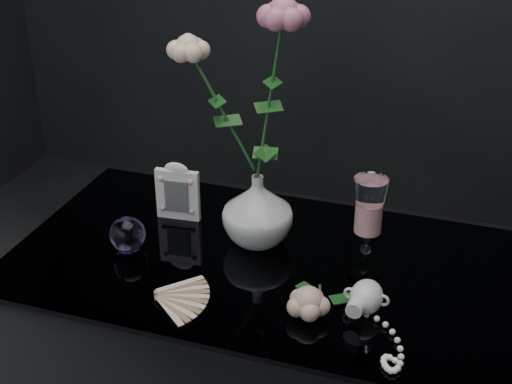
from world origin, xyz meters
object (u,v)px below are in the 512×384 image
(vase, at_px, (257,210))
(wine_glass, at_px, (367,229))
(loose_rose, at_px, (308,302))
(pearl_jar, at_px, (366,296))
(paperweight, at_px, (128,234))
(picture_frame, at_px, (178,191))

(vase, relative_size, wine_glass, 0.73)
(loose_rose, height_order, pearl_jar, pearl_jar)
(wine_glass, xyz_separation_m, paperweight, (-0.49, -0.06, -0.07))
(paperweight, distance_m, loose_rose, 0.43)
(wine_glass, xyz_separation_m, pearl_jar, (0.02, -0.11, -0.08))
(vase, xyz_separation_m, loose_rose, (0.17, -0.22, -0.05))
(picture_frame, bearing_deg, pearl_jar, -28.44)
(paperweight, bearing_deg, vase, 25.26)
(wine_glass, relative_size, picture_frame, 1.53)
(paperweight, bearing_deg, wine_glass, 7.47)
(vase, bearing_deg, wine_glass, -12.36)
(paperweight, bearing_deg, loose_rose, -13.24)
(paperweight, bearing_deg, pearl_jar, -5.33)
(loose_rose, bearing_deg, vase, 124.09)
(vase, distance_m, loose_rose, 0.28)
(picture_frame, bearing_deg, wine_glass, -16.64)
(picture_frame, height_order, paperweight, picture_frame)
(wine_glass, bearing_deg, pearl_jar, -77.59)
(loose_rose, bearing_deg, wine_glass, 61.81)
(pearl_jar, bearing_deg, loose_rose, -150.29)
(vase, height_order, loose_rose, vase)
(picture_frame, bearing_deg, paperweight, -110.91)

